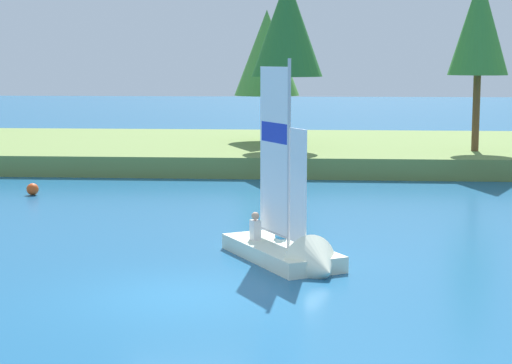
# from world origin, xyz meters

# --- Properties ---
(ground_plane) EXTENTS (200.00, 200.00, 0.00)m
(ground_plane) POSITION_xyz_m (0.00, 0.00, 0.00)
(ground_plane) COLOR #195684
(shore_bank) EXTENTS (80.00, 14.73, 0.89)m
(shore_bank) POSITION_xyz_m (0.00, 25.37, 0.44)
(shore_bank) COLOR olive
(shore_bank) RESTS_ON ground
(shoreline_tree_midleft) EXTENTS (3.24, 3.24, 6.46)m
(shoreline_tree_midleft) POSITION_xyz_m (0.29, 25.89, 5.23)
(shoreline_tree_midleft) COLOR brown
(shoreline_tree_midleft) RESTS_ON shore_bank
(shoreline_tree_centre) EXTENTS (3.20, 3.20, 7.73)m
(shoreline_tree_centre) POSITION_xyz_m (1.43, 21.93, 6.35)
(shoreline_tree_centre) COLOR brown
(shoreline_tree_centre) RESTS_ON shore_bank
(shoreline_tree_midright) EXTENTS (2.61, 2.61, 7.75)m
(shoreline_tree_midright) POSITION_xyz_m (9.80, 21.47, 6.39)
(shoreline_tree_midright) COLOR brown
(shoreline_tree_midright) RESTS_ON shore_bank
(sailboat) EXTENTS (3.39, 4.42, 5.44)m
(sailboat) POSITION_xyz_m (2.40, 2.79, 0.36)
(sailboat) COLOR silver
(sailboat) RESTS_ON ground
(channel_buoy) EXTENTS (0.43, 0.43, 0.43)m
(channel_buoy) POSITION_xyz_m (-7.50, 13.19, 0.22)
(channel_buoy) COLOR #E54C19
(channel_buoy) RESTS_ON ground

